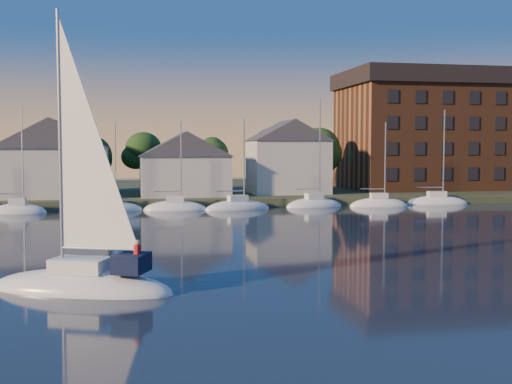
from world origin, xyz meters
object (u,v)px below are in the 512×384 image
object	(u,v)px
clubhouse_west	(53,157)
clubhouse_centre	(184,163)
clubhouse_east	(288,156)
condo_block	(446,130)
hero_sailboat	(83,279)

from	to	relation	value
clubhouse_west	clubhouse_centre	size ratio (longest dim) A/B	1.18
clubhouse_east	condo_block	distance (m)	26.94
clubhouse_centre	hero_sailboat	bearing A→B (deg)	-100.71
clubhouse_west	clubhouse_centre	world-z (taller)	clubhouse_west
condo_block	hero_sailboat	distance (m)	76.00
clubhouse_east	hero_sailboat	bearing A→B (deg)	-114.49
clubhouse_west	clubhouse_east	bearing A→B (deg)	1.91
clubhouse_east	hero_sailboat	world-z (taller)	hero_sailboat
clubhouse_east	hero_sailboat	distance (m)	56.47
clubhouse_west	clubhouse_east	distance (m)	30.02
condo_block	clubhouse_centre	bearing A→B (deg)	-168.76
condo_block	clubhouse_east	bearing A→B (deg)	-167.11
clubhouse_centre	condo_block	bearing A→B (deg)	11.24
clubhouse_west	clubhouse_east	xyz separation A→B (m)	(30.00, 1.00, 0.07)
clubhouse_centre	clubhouse_east	xyz separation A→B (m)	(14.00, 2.00, 0.87)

